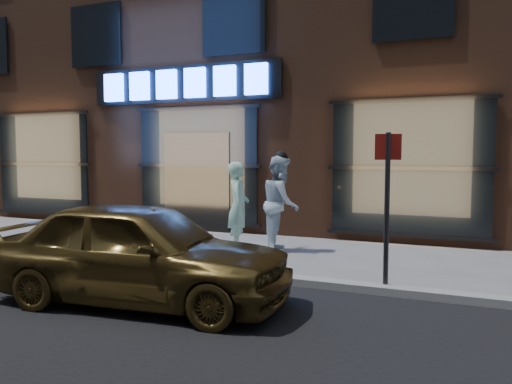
# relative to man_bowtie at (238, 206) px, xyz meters

# --- Properties ---
(ground) EXTENTS (90.00, 90.00, 0.00)m
(ground) POSITION_rel_man_bowtie_xyz_m (-1.99, -2.05, -0.87)
(ground) COLOR slate
(ground) RESTS_ON ground
(curb) EXTENTS (60.00, 0.25, 0.12)m
(curb) POSITION_rel_man_bowtie_xyz_m (-1.99, -2.05, -0.81)
(curb) COLOR gray
(curb) RESTS_ON ground
(storefront_building) EXTENTS (30.20, 8.28, 10.30)m
(storefront_building) POSITION_rel_man_bowtie_xyz_m (-1.99, 5.94, 4.28)
(storefront_building) COLOR #54301E
(storefront_building) RESTS_ON ground
(man_bowtie) EXTENTS (0.63, 0.75, 1.74)m
(man_bowtie) POSITION_rel_man_bowtie_xyz_m (0.00, 0.00, 0.00)
(man_bowtie) COLOR #BCF7D8
(man_bowtie) RESTS_ON ground
(man_cap) EXTENTS (0.94, 1.07, 1.86)m
(man_cap) POSITION_rel_man_bowtie_xyz_m (0.77, 0.32, 0.06)
(man_cap) COLOR white
(man_cap) RESTS_ON ground
(gold_sedan) EXTENTS (4.02, 1.90, 1.33)m
(gold_sedan) POSITION_rel_man_bowtie_xyz_m (0.30, -3.64, -0.21)
(gold_sedan) COLOR brown
(gold_sedan) RESTS_ON ground
(sign_post) EXTENTS (0.35, 0.10, 2.19)m
(sign_post) POSITION_rel_man_bowtie_xyz_m (3.11, -1.95, 0.45)
(sign_post) COLOR #262628
(sign_post) RESTS_ON ground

